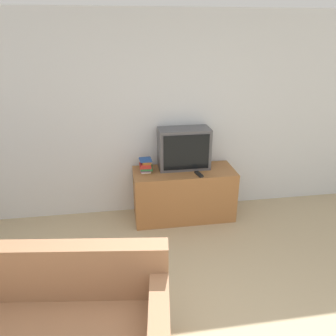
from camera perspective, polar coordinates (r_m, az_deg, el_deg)
The scene contains 5 objects.
wall_back at distance 4.28m, azimuth -1.51°, elevation 8.69°, with size 9.00×0.06×2.60m.
tv_stand at distance 4.37m, azimuth 2.77°, elevation -4.53°, with size 1.31×0.54×0.68m.
television at distance 4.24m, azimuth 2.80°, elevation 3.42°, with size 0.66×0.32×0.53m.
book_stack at distance 4.18m, azimuth -3.90°, elevation 0.47°, with size 0.18×0.20×0.17m.
remote_on_stand at distance 4.11m, azimuth 5.41°, elevation -1.09°, with size 0.08×0.17×0.02m.
Camera 1 is at (-0.53, -1.09, 2.34)m, focal length 35.00 mm.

